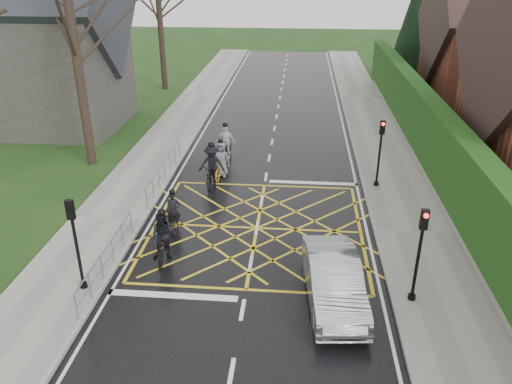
# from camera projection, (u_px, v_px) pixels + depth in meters

# --- Properties ---
(ground) EXTENTS (120.00, 120.00, 0.00)m
(ground) POSITION_uv_depth(u_px,v_px,m) (257.00, 228.00, 19.46)
(ground) COLOR #173210
(ground) RESTS_ON ground
(road) EXTENTS (9.00, 80.00, 0.01)m
(road) POSITION_uv_depth(u_px,v_px,m) (257.00, 228.00, 19.46)
(road) COLOR black
(road) RESTS_ON ground
(sidewalk_right) EXTENTS (3.00, 80.00, 0.15)m
(sidewalk_right) POSITION_uv_depth(u_px,v_px,m) (414.00, 233.00, 18.95)
(sidewalk_right) COLOR gray
(sidewalk_right) RESTS_ON ground
(sidewalk_left) EXTENTS (3.00, 80.00, 0.15)m
(sidewalk_left) POSITION_uv_depth(u_px,v_px,m) (107.00, 220.00, 19.91)
(sidewalk_left) COLOR gray
(sidewalk_left) RESTS_ON ground
(stone_wall) EXTENTS (0.50, 38.00, 0.70)m
(stone_wall) POSITION_uv_depth(u_px,v_px,m) (427.00, 168.00, 24.09)
(stone_wall) COLOR slate
(stone_wall) RESTS_ON ground
(hedge) EXTENTS (0.90, 38.00, 2.80)m
(hedge) POSITION_uv_depth(u_px,v_px,m) (433.00, 133.00, 23.34)
(hedge) COLOR #143D10
(hedge) RESTS_ON stone_wall
(house_far) EXTENTS (9.80, 8.80, 10.30)m
(house_far) POSITION_uv_depth(u_px,v_px,m) (505.00, 45.00, 32.62)
(house_far) COLOR brown
(house_far) RESTS_ON ground
(conifer) EXTENTS (4.60, 4.60, 10.00)m
(conifer) POSITION_uv_depth(u_px,v_px,m) (419.00, 20.00, 39.87)
(conifer) COLOR black
(conifer) RESTS_ON ground
(church) EXTENTS (8.80, 7.80, 11.00)m
(church) POSITION_uv_depth(u_px,v_px,m) (45.00, 44.00, 29.23)
(church) COLOR #2D2B28
(church) RESTS_ON ground
(railing_south) EXTENTS (0.05, 5.04, 1.03)m
(railing_south) POSITION_uv_depth(u_px,v_px,m) (107.00, 254.00, 16.35)
(railing_south) COLOR slate
(railing_south) RESTS_ON ground
(railing_north) EXTENTS (0.05, 6.04, 1.03)m
(railing_north) POSITION_uv_depth(u_px,v_px,m) (165.00, 167.00, 23.09)
(railing_north) COLOR slate
(railing_north) RESTS_ON ground
(traffic_light_ne) EXTENTS (0.24, 0.31, 3.21)m
(traffic_light_ne) POSITION_uv_depth(u_px,v_px,m) (379.00, 154.00, 22.12)
(traffic_light_ne) COLOR black
(traffic_light_ne) RESTS_ON ground
(traffic_light_se) EXTENTS (0.24, 0.31, 3.21)m
(traffic_light_se) POSITION_uv_depth(u_px,v_px,m) (418.00, 257.00, 14.56)
(traffic_light_se) COLOR black
(traffic_light_se) RESTS_ON ground
(traffic_light_sw) EXTENTS (0.24, 0.31, 3.21)m
(traffic_light_sw) POSITION_uv_depth(u_px,v_px,m) (77.00, 246.00, 15.11)
(traffic_light_sw) COLOR black
(traffic_light_sw) RESTS_ON ground
(cyclist_rear) EXTENTS (1.01, 1.81, 1.67)m
(cyclist_rear) POSITION_uv_depth(u_px,v_px,m) (173.00, 216.00, 19.19)
(cyclist_rear) COLOR black
(cyclist_rear) RESTS_ON ground
(cyclist_back) EXTENTS (0.92, 1.99, 1.96)m
(cyclist_back) POSITION_uv_depth(u_px,v_px,m) (164.00, 241.00, 17.16)
(cyclist_back) COLOR black
(cyclist_back) RESTS_ON ground
(cyclist_mid) EXTENTS (1.22, 2.12, 2.05)m
(cyclist_mid) POSITION_uv_depth(u_px,v_px,m) (212.00, 169.00, 22.92)
(cyclist_mid) COLOR black
(cyclist_mid) RESTS_ON ground
(cyclist_front) EXTENTS (1.11, 2.01, 1.94)m
(cyclist_front) POSITION_uv_depth(u_px,v_px,m) (225.00, 146.00, 25.86)
(cyclist_front) COLOR black
(cyclist_front) RESTS_ON ground
(cyclist_lead) EXTENTS (0.89, 1.99, 1.89)m
(cyclist_lead) POSITION_uv_depth(u_px,v_px,m) (221.00, 164.00, 23.77)
(cyclist_lead) COLOR orange
(cyclist_lead) RESTS_ON ground
(car) EXTENTS (1.97, 4.56, 1.46)m
(car) POSITION_uv_depth(u_px,v_px,m) (334.00, 280.00, 15.08)
(car) COLOR #A5A7AC
(car) RESTS_ON ground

